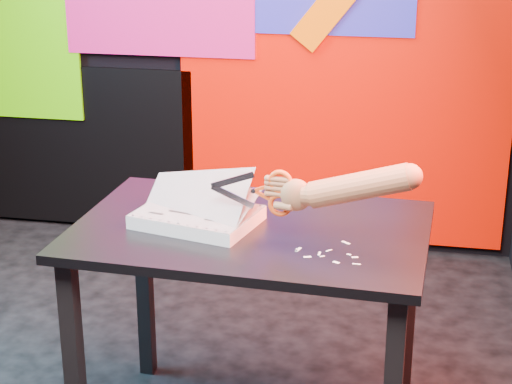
# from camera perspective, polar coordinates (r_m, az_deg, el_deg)

# --- Properties ---
(room) EXTENTS (3.01, 3.01, 2.71)m
(room) POSITION_cam_1_polar(r_m,az_deg,el_deg) (2.78, -10.74, 11.53)
(room) COLOR black
(room) RESTS_ON ground
(backdrop) EXTENTS (2.88, 0.05, 2.08)m
(backdrop) POSITION_cam_1_polar(r_m,az_deg,el_deg) (4.20, -2.25, 9.04)
(backdrop) COLOR red
(backdrop) RESTS_ON ground
(work_table) EXTENTS (1.10, 0.76, 0.75)m
(work_table) POSITION_cam_1_polar(r_m,az_deg,el_deg) (2.65, -0.34, -4.41)
(work_table) COLOR black
(work_table) RESTS_ON ground
(printout_stack) EXTENTS (0.40, 0.33, 0.19)m
(printout_stack) POSITION_cam_1_polar(r_m,az_deg,el_deg) (2.63, -3.94, -1.62)
(printout_stack) COLOR silver
(printout_stack) RESTS_ON work_table
(scissors) EXTENTS (0.25, 0.04, 0.14)m
(scissors) POSITION_cam_1_polar(r_m,az_deg,el_deg) (2.48, 1.23, -0.05)
(scissors) COLOR #A1A3A8
(scissors) RESTS_ON printout_stack
(hand_forearm) EXTENTS (0.44, 0.11, 0.17)m
(hand_forearm) POSITION_cam_1_polar(r_m,az_deg,el_deg) (2.42, 6.20, 0.31)
(hand_forearm) COLOR brown
(hand_forearm) RESTS_ON work_table
(paper_clippings) EXTENTS (0.19, 0.17, 0.00)m
(paper_clippings) POSITION_cam_1_polar(r_m,az_deg,el_deg) (2.43, 4.81, -4.10)
(paper_clippings) COLOR white
(paper_clippings) RESTS_ON work_table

